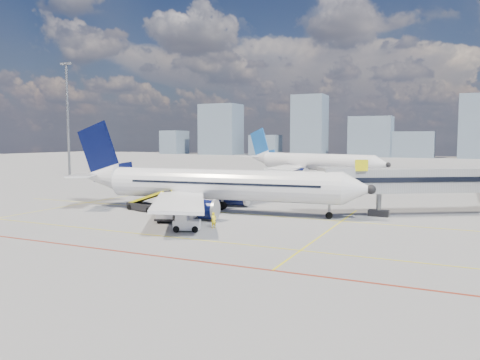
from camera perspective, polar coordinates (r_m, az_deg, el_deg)
The scene contains 11 objects.
ground at distance 47.42m, azimuth -6.78°, elevation -5.31°, with size 420.00×420.00×0.00m, color slate.
apron_markings at distance 44.52m, azimuth -10.07°, elevation -6.02°, with size 90.00×35.12×0.01m.
jet_bridge at distance 56.82m, azimuth 23.73°, elevation -0.18°, with size 23.55×15.78×6.30m.
floodlight_mast_nw at distance 112.69m, azimuth -20.26°, elevation 7.31°, with size 3.20×0.61×25.45m.
distant_skyline at distance 231.03m, azimuth 18.84°, elevation 5.71°, with size 246.67×15.46×30.38m.
main_aircraft at distance 53.95m, azimuth -3.76°, elevation -0.57°, with size 36.33×31.61×10.76m.
second_aircraft at distance 108.70m, azimuth 8.59°, elevation 2.20°, with size 37.56×31.87×11.39m.
baggage_tug at distance 43.48m, azimuth -6.67°, elevation -5.19°, with size 2.70×2.16×1.65m.
cargo_dolly at distance 47.90m, azimuth -7.78°, elevation -3.71°, with size 4.48×3.01×2.26m.
belt_loader at distance 56.37m, azimuth -11.49°, elevation -3.00°, with size 6.83×3.24×2.75m.
ramp_worker at distance 44.69m, azimuth -3.22°, elevation -4.92°, with size 0.56×0.37×1.53m, color yellow.
Camera 1 is at (24.51, -39.71, 8.47)m, focal length 35.00 mm.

